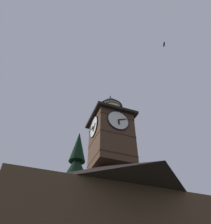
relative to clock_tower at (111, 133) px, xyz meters
The scene contains 4 objects.
clock_tower is the anchor object (origin of this frame).
pine_tree_behind 9.64m from the clock_tower, 81.97° to the right, with size 6.25×6.25×16.91m.
moon 32.56m from the clock_tower, 109.67° to the right, with size 1.52×1.52×1.52m.
flying_bird_high 10.96m from the clock_tower, 127.54° to the left, with size 0.37×0.53×0.11m.
Camera 1 is at (3.78, 13.99, 1.29)m, focal length 33.65 mm.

